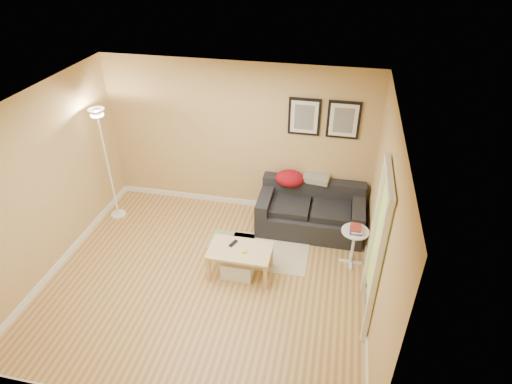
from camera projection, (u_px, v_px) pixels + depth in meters
The scene contains 24 objects.
floor at pixel (207, 280), 6.10m from camera, with size 4.50×4.50×0.00m, color tan.
ceiling at pixel (192, 110), 4.69m from camera, with size 4.50×4.50×0.00m, color white.
wall_back at pixel (238, 139), 7.04m from camera, with size 4.50×4.50×0.00m, color tan.
wall_front at pixel (129, 332), 3.75m from camera, with size 4.50×4.50×0.00m, color tan.
wall_left at pixel (43, 187), 5.78m from camera, with size 4.00×4.00×0.00m, color tan.
wall_right at pixel (382, 228), 5.00m from camera, with size 4.00×4.00×0.00m, color tan.
baseboard_back at pixel (239, 202), 7.71m from camera, with size 4.50×0.02×0.10m, color white.
baseboard_left at pixel (66, 256), 6.46m from camera, with size 0.02×4.00×0.10m, color white.
baseboard_right at pixel (366, 302), 5.68m from camera, with size 0.02×4.00×0.10m, color white.
sofa at pixel (311, 210), 6.92m from camera, with size 1.70×0.90×0.75m, color black, non-canonical shape.
red_throw at pixel (290, 179), 6.99m from camera, with size 0.48×0.36×0.28m, color maroon, non-canonical shape.
plaid_throw at pixel (316, 178), 6.98m from camera, with size 0.42×0.26×0.10m, color tan, non-canonical shape.
framed_print_left at pixel (304, 117), 6.56m from camera, with size 0.50×0.04×0.60m, color black, non-canonical shape.
framed_print_right at pixel (344, 120), 6.45m from camera, with size 0.50×0.04×0.60m, color black, non-canonical shape.
area_rug at pixel (268, 253), 6.59m from camera, with size 1.25×0.85×0.01m, color beige.
green_runner at pixel (231, 242), 6.82m from camera, with size 0.70×0.50×0.01m, color #668C4C.
coffee_table at pixel (240, 261), 6.11m from camera, with size 0.89×0.54×0.45m, color beige, non-canonical shape.
remote_control at pixel (233, 243), 6.08m from camera, with size 0.05×0.16×0.02m, color black.
tape_roll at pixel (244, 251), 5.93m from camera, with size 0.07×0.07×0.03m, color yellow.
storage_bin at pixel (238, 267), 6.12m from camera, with size 0.46×0.34×0.28m, color white, non-canonical shape.
side_table at pixel (353, 247), 6.25m from camera, with size 0.40×0.40×0.61m, color white, non-canonical shape.
book_stack at pixel (356, 229), 6.06m from camera, with size 0.17×0.23×0.07m, color navy, non-canonical shape.
floor_lamp at pixel (109, 169), 6.94m from camera, with size 0.26×0.26×1.98m, color white, non-canonical shape.
doorway at pixel (374, 254), 5.04m from camera, with size 0.12×1.01×2.13m, color white, non-canonical shape.
Camera 1 is at (1.61, -4.19, 4.38)m, focal length 29.71 mm.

